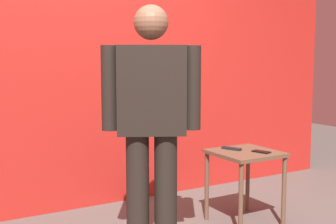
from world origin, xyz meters
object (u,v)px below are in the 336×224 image
cell_phone (261,152)px  tv_remote (231,148)px  side_table (245,163)px  standing_person (151,117)px

cell_phone → tv_remote: bearing=106.4°
side_table → tv_remote: bearing=117.6°
cell_phone → tv_remote: 0.25m
side_table → tv_remote: 0.16m
standing_person → tv_remote: bearing=15.0°
side_table → tv_remote: tv_remote is taller
side_table → cell_phone: cell_phone is taller
side_table → tv_remote: (-0.06, 0.11, 0.11)m
cell_phone → tv_remote: (-0.14, 0.21, 0.01)m
standing_person → cell_phone: 1.07m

